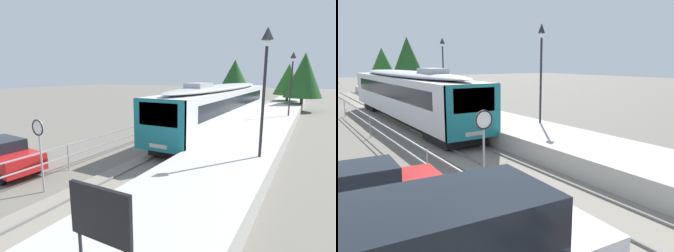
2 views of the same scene
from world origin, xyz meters
TOP-DOWN VIEW (x-y plane):
  - ground_plane at (-3.00, 22.00)m, footprint 160.00×160.00m
  - track_rails at (0.00, 22.00)m, footprint 3.20×60.00m
  - commuter_train at (0.00, 24.45)m, footprint 2.82×19.95m
  - station_platform at (3.25, 22.00)m, footprint 3.90×60.00m
  - platform_lamp_mid_platform at (4.59, 15.49)m, footprint 0.34×0.34m
  - platform_lamp_far_end at (4.59, 28.80)m, footprint 0.34×0.34m
  - speed_limit_sign at (-2.22, 9.87)m, footprint 0.61×0.10m
  - carpark_fence at (-3.30, 12.00)m, footprint 0.06×36.06m
  - parked_hatchback_red at (-5.66, 10.34)m, footprint 4.09×1.97m
  - tree_behind_station_far at (3.12, 43.64)m, footprint 3.77×3.77m
  - tree_distant_left at (5.08, 40.08)m, footprint 4.34×4.34m

SIDE VIEW (x-z plane):
  - ground_plane at x=-3.00m, z-range 0.00..0.00m
  - track_rails at x=0.00m, z-range -0.04..0.10m
  - station_platform at x=3.25m, z-range 0.00..0.90m
  - parked_hatchback_red at x=-5.66m, z-range 0.03..1.56m
  - carpark_fence at x=-3.30m, z-range 0.28..1.53m
  - speed_limit_sign at x=-2.22m, z-range 0.72..3.53m
  - commuter_train at x=0.00m, z-range 0.28..4.02m
  - tree_behind_station_far at x=3.12m, z-range 0.86..6.74m
  - tree_distant_left at x=5.08m, z-range 0.83..7.83m
  - platform_lamp_mid_platform at x=4.59m, z-range 1.95..7.30m
  - platform_lamp_far_end at x=4.59m, z-range 1.95..7.30m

